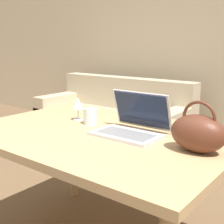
% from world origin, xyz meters
% --- Properties ---
extents(dining_table, '(1.44, 1.01, 0.77)m').
position_xyz_m(dining_table, '(0.09, 0.66, 0.69)').
color(dining_table, tan).
rests_on(dining_table, ground_plane).
extents(couch, '(1.92, 0.82, 0.82)m').
position_xyz_m(couch, '(-1.14, 2.37, 0.29)').
color(couch, '#C1B293').
rests_on(couch, ground_plane).
extents(laptop, '(0.35, 0.29, 0.22)m').
position_xyz_m(laptop, '(0.26, 0.74, 0.83)').
color(laptop, silver).
rests_on(laptop, dining_table).
extents(drinking_glass, '(0.08, 0.08, 0.09)m').
position_xyz_m(drinking_glass, '(-0.06, 0.75, 0.82)').
color(drinking_glass, silver).
rests_on(drinking_glass, dining_table).
extents(wine_glass, '(0.07, 0.07, 0.14)m').
position_xyz_m(wine_glass, '(-0.19, 0.78, 0.87)').
color(wine_glass, silver).
rests_on(wine_glass, dining_table).
extents(handbag, '(0.25, 0.15, 0.23)m').
position_xyz_m(handbag, '(0.64, 0.68, 0.86)').
color(handbag, '#592D1E').
rests_on(handbag, dining_table).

